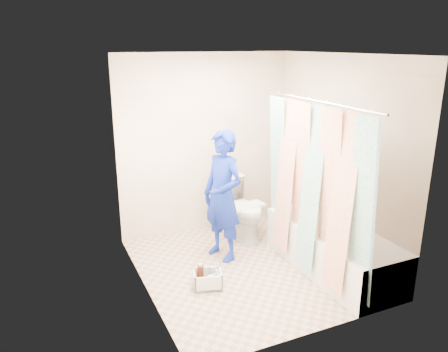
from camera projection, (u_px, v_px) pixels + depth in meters
name	position (u px, v px, depth m)	size (l,w,h in m)	color
floor	(249.00, 268.00, 5.08)	(2.60, 2.60, 0.00)	tan
ceiling	(253.00, 54.00, 4.38)	(2.40, 2.60, 0.02)	white
wall_back	(206.00, 144.00, 5.86)	(2.40, 0.02, 2.40)	beige
wall_front	(323.00, 208.00, 3.60)	(2.40, 0.02, 2.40)	beige
wall_left	(141.00, 183.00, 4.26)	(0.02, 2.60, 2.40)	beige
wall_right	(340.00, 157.00, 5.20)	(0.02, 2.60, 2.40)	beige
bathtub	(332.00, 248.00, 4.97)	(0.70, 1.75, 0.50)	white
curtain_rod	(318.00, 101.00, 4.34)	(0.02, 0.02, 1.90)	silver
shower_curtain	(312.00, 190.00, 4.62)	(0.06, 1.75, 1.80)	white
toilet	(241.00, 208.00, 5.80)	(0.45, 0.78, 0.80)	white
tank_lid	(246.00, 206.00, 5.67)	(0.49, 0.21, 0.04)	white
tank_internals	(229.00, 177.00, 5.83)	(0.19, 0.07, 0.26)	black
plumber	(223.00, 196.00, 5.13)	(0.57, 0.38, 1.57)	navy
cleaning_caddy	(208.00, 280.00, 4.66)	(0.36, 0.31, 0.23)	white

